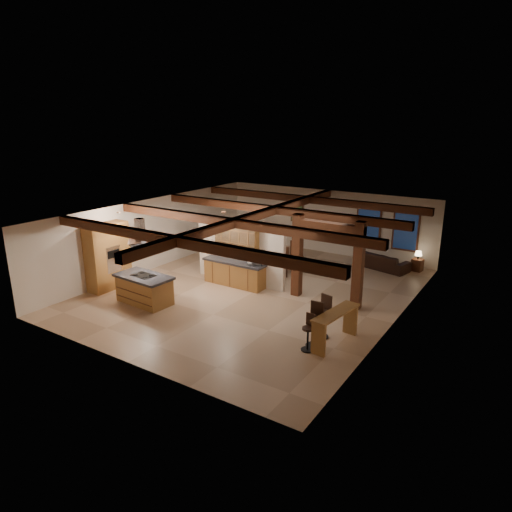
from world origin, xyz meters
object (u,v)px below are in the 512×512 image
Objects in this scene: bar_counter at (335,322)px; sofa at (382,261)px; kitchen_island at (144,289)px; dining_table at (274,263)px.

sofa is at bearing 98.10° from bar_counter.
kitchen_island is 1.09× the size of bar_counter.
dining_table is (1.87, 5.34, -0.20)m from kitchen_island.
kitchen_island is 5.66m from dining_table.
bar_counter is (1.03, -7.23, 0.32)m from sofa.
bar_counter is at bearing 6.40° from kitchen_island.
kitchen_island is 0.93× the size of sofa.
bar_counter reaches higher than dining_table.
kitchen_island reaches higher than dining_table.
bar_counter is (4.70, -4.61, 0.36)m from dining_table.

